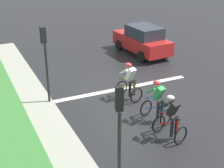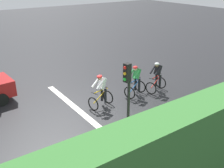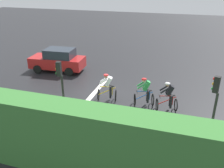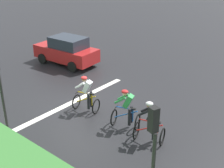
{
  "view_description": "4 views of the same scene",
  "coord_description": "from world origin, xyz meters",
  "views": [
    {
      "loc": [
        6.61,
        12.82,
        6.66
      ],
      "look_at": [
        1.0,
        0.76,
        0.83
      ],
      "focal_mm": 54.5,
      "sensor_mm": 36.0,
      "label": 1
    },
    {
      "loc": [
        9.85,
        -5.29,
        6.02
      ],
      "look_at": [
        0.36,
        1.34,
        1.12
      ],
      "focal_mm": 42.28,
      "sensor_mm": 36.0,
      "label": 2
    },
    {
      "loc": [
        12.34,
        4.9,
        6.64
      ],
      "look_at": [
        -0.18,
        0.98,
        0.91
      ],
      "focal_mm": 38.93,
      "sensor_mm": 36.0,
      "label": 3
    },
    {
      "loc": [
        8.56,
        9.25,
        6.63
      ],
      "look_at": [
        -0.61,
        1.63,
        1.28
      ],
      "focal_mm": 48.21,
      "sensor_mm": 36.0,
      "label": 4
    }
  ],
  "objects": [
    {
      "name": "road_marking_stop_line",
      "position": [
        0.0,
        -0.28,
        0.0
      ],
      "size": [
        7.0,
        0.3,
        0.01
      ],
      "primitive_type": "cube",
      "color": "silver",
      "rests_on": "ground"
    },
    {
      "name": "ground_plane",
      "position": [
        0.0,
        0.0,
        0.0
      ],
      "size": [
        80.0,
        80.0,
        0.0
      ],
      "primitive_type": "plane",
      "color": "black"
    },
    {
      "name": "stone_wall_low",
      "position": [
        5.69,
        2.0,
        0.23
      ],
      "size": [
        0.44,
        23.35,
        0.47
      ],
      "primitive_type": "cube",
      "color": "gray",
      "rests_on": "ground"
    },
    {
      "name": "cyclist_second",
      "position": [
        0.14,
        3.01,
        0.8
      ],
      "size": [
        0.97,
        1.23,
        1.66
      ],
      "color": "black",
      "rests_on": "ground"
    },
    {
      "name": "traffic_light_near_crossing",
      "position": [
        3.54,
        -0.24,
        2.22
      ],
      "size": [
        0.23,
        0.31,
        3.34
      ],
      "color": "black",
      "rests_on": "ground"
    },
    {
      "name": "cyclist_mid",
      "position": [
        0.18,
        0.83,
        0.8
      ],
      "size": [
        0.91,
        1.21,
        1.66
      ],
      "color": "black",
      "rests_on": "ground"
    },
    {
      "name": "sidewalk_kerb",
      "position": [
        4.79,
        2.0,
        0.06
      ],
      "size": [
        2.8,
        23.35,
        0.12
      ],
      "primitive_type": "cube",
      "color": "#9E998E",
      "rests_on": "ground"
    },
    {
      "name": "cyclist_lead",
      "position": [
        0.37,
        4.29,
        0.8
      ],
      "size": [
        0.94,
        1.22,
        1.66
      ],
      "color": "black",
      "rests_on": "ground"
    }
  ]
}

